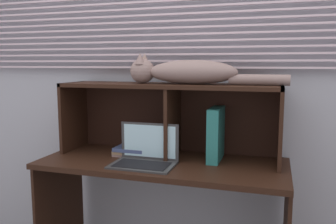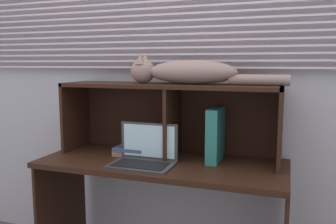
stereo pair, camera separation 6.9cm
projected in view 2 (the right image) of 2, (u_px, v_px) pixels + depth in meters
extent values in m
cube|color=#B0B3BB|center=(179.00, 69.00, 2.21)|extent=(4.40, 0.04, 2.50)
cube|color=silver|center=(176.00, 67.00, 2.17)|extent=(3.39, 0.02, 0.01)
cube|color=silver|center=(176.00, 61.00, 2.16)|extent=(3.39, 0.02, 0.01)
cube|color=silver|center=(176.00, 54.00, 2.16)|extent=(3.39, 0.02, 0.01)
cube|color=silver|center=(176.00, 48.00, 2.15)|extent=(3.39, 0.02, 0.01)
cube|color=silver|center=(176.00, 41.00, 2.14)|extent=(3.39, 0.02, 0.01)
cube|color=silver|center=(176.00, 34.00, 2.14)|extent=(3.39, 0.02, 0.01)
cube|color=silver|center=(176.00, 28.00, 2.13)|extent=(3.39, 0.02, 0.01)
cube|color=silver|center=(176.00, 21.00, 2.13)|extent=(3.39, 0.02, 0.01)
cube|color=silver|center=(176.00, 14.00, 2.12)|extent=(3.39, 0.02, 0.01)
cube|color=silver|center=(176.00, 7.00, 2.12)|extent=(3.39, 0.02, 0.01)
cube|color=silver|center=(176.00, 0.00, 2.11)|extent=(3.39, 0.02, 0.01)
cube|color=black|center=(161.00, 163.00, 1.99)|extent=(1.39, 0.56, 0.03)
cube|color=black|center=(62.00, 208.00, 2.26)|extent=(0.02, 0.51, 0.70)
cube|color=black|center=(168.00, 86.00, 2.03)|extent=(1.29, 0.31, 0.02)
cube|color=black|center=(76.00, 115.00, 2.27)|extent=(0.02, 0.31, 0.43)
cube|color=black|center=(281.00, 127.00, 1.86)|extent=(0.02, 0.31, 0.43)
cube|color=black|center=(173.00, 122.00, 2.05)|extent=(0.02, 0.30, 0.41)
cube|color=black|center=(176.00, 117.00, 2.21)|extent=(1.29, 0.01, 0.43)
ellipsoid|color=gray|center=(192.00, 72.00, 1.98)|extent=(0.52, 0.17, 0.14)
sphere|color=gray|center=(143.00, 71.00, 2.07)|extent=(0.15, 0.15, 0.15)
cone|color=gray|center=(140.00, 59.00, 2.03)|extent=(0.07, 0.07, 0.07)
cone|color=gray|center=(145.00, 59.00, 2.10)|extent=(0.07, 0.07, 0.07)
cylinder|color=gray|center=(259.00, 80.00, 1.86)|extent=(0.32, 0.06, 0.06)
cube|color=#363636|center=(141.00, 165.00, 1.89)|extent=(0.34, 0.23, 0.01)
cube|color=#363636|center=(149.00, 141.00, 1.98)|extent=(0.34, 0.01, 0.21)
cube|color=#B2E0EA|center=(149.00, 141.00, 1.97)|extent=(0.31, 0.00, 0.18)
cube|color=black|center=(141.00, 164.00, 1.88)|extent=(0.29, 0.16, 0.00)
cube|color=#27756D|center=(216.00, 134.00, 1.98)|extent=(0.06, 0.25, 0.30)
cube|color=gray|center=(135.00, 151.00, 2.17)|extent=(0.19, 0.25, 0.02)
cube|color=tan|center=(135.00, 149.00, 2.16)|extent=(0.19, 0.25, 0.02)
cube|color=#3F4D77|center=(136.00, 146.00, 2.15)|extent=(0.19, 0.25, 0.02)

